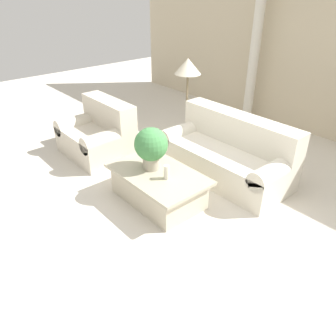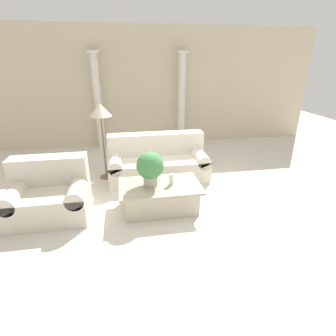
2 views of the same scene
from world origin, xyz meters
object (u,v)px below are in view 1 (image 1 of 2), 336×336
(coffee_table, at_px, (158,186))
(floor_lamp, at_px, (188,72))
(loveseat, at_px, (99,134))
(sofa_long, at_px, (227,153))
(potted_plant, at_px, (151,146))

(coffee_table, distance_m, floor_lamp, 2.06)
(coffee_table, bearing_deg, floor_lamp, 123.79)
(loveseat, relative_size, floor_lamp, 0.77)
(coffee_table, xyz_separation_m, floor_lamp, (-0.95, 1.42, 1.14))
(sofa_long, bearing_deg, potted_plant, -103.21)
(sofa_long, bearing_deg, loveseat, -149.86)
(potted_plant, height_order, floor_lamp, floor_lamp)
(coffee_table, relative_size, potted_plant, 2.35)
(loveseat, distance_m, coffee_table, 1.79)
(sofa_long, xyz_separation_m, potted_plant, (-0.29, -1.24, 0.40))
(loveseat, bearing_deg, sofa_long, 30.14)
(potted_plant, bearing_deg, sofa_long, 76.79)
(coffee_table, height_order, floor_lamp, floor_lamp)
(potted_plant, relative_size, floor_lamp, 0.37)
(sofa_long, xyz_separation_m, coffee_table, (-0.14, -1.25, -0.14))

